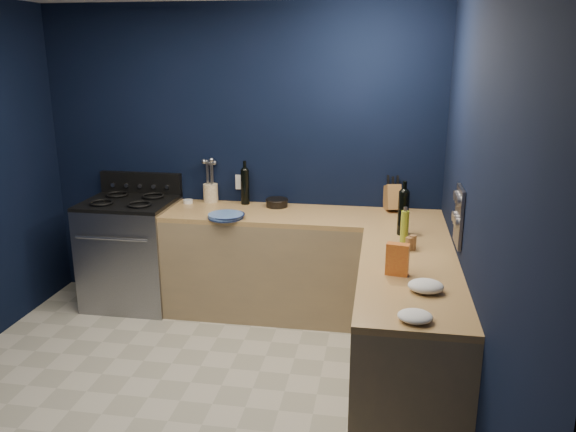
% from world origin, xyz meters
% --- Properties ---
extents(floor, '(3.50, 3.50, 0.02)m').
position_xyz_m(floor, '(0.00, 0.00, -0.01)').
color(floor, '#B3AC9C').
rests_on(floor, ground).
extents(wall_back, '(3.50, 0.02, 2.60)m').
position_xyz_m(wall_back, '(0.00, 1.76, 1.30)').
color(wall_back, black).
rests_on(wall_back, ground).
extents(wall_right, '(0.02, 3.50, 2.60)m').
position_xyz_m(wall_right, '(1.76, 0.00, 1.30)').
color(wall_right, black).
rests_on(wall_right, ground).
extents(cab_back, '(2.30, 0.63, 0.86)m').
position_xyz_m(cab_back, '(0.60, 1.44, 0.43)').
color(cab_back, '#947953').
rests_on(cab_back, floor).
extents(top_back, '(2.30, 0.63, 0.04)m').
position_xyz_m(top_back, '(0.60, 1.44, 0.88)').
color(top_back, olive).
rests_on(top_back, cab_back).
extents(cab_right, '(0.63, 1.67, 0.86)m').
position_xyz_m(cab_right, '(1.44, 0.29, 0.43)').
color(cab_right, '#947953').
rests_on(cab_right, floor).
extents(top_right, '(0.63, 1.67, 0.04)m').
position_xyz_m(top_right, '(1.44, 0.29, 0.88)').
color(top_right, olive).
rests_on(top_right, cab_right).
extents(gas_range, '(0.76, 0.66, 0.92)m').
position_xyz_m(gas_range, '(-0.93, 1.42, 0.46)').
color(gas_range, gray).
rests_on(gas_range, floor).
extents(oven_door, '(0.59, 0.02, 0.42)m').
position_xyz_m(oven_door, '(-0.93, 1.10, 0.45)').
color(oven_door, black).
rests_on(oven_door, gas_range).
extents(cooktop, '(0.76, 0.66, 0.03)m').
position_xyz_m(cooktop, '(-0.93, 1.42, 0.94)').
color(cooktop, black).
rests_on(cooktop, gas_range).
extents(backguard, '(0.76, 0.06, 0.20)m').
position_xyz_m(backguard, '(-0.93, 1.72, 1.04)').
color(backguard, black).
rests_on(backguard, gas_range).
extents(spice_panel, '(0.02, 0.28, 0.38)m').
position_xyz_m(spice_panel, '(1.74, 0.55, 1.18)').
color(spice_panel, gray).
rests_on(spice_panel, wall_right).
extents(wall_outlet, '(0.09, 0.02, 0.13)m').
position_xyz_m(wall_outlet, '(0.00, 1.74, 1.08)').
color(wall_outlet, white).
rests_on(wall_outlet, wall_back).
extents(plate_stack, '(0.36, 0.36, 0.04)m').
position_xyz_m(plate_stack, '(0.01, 1.20, 0.92)').
color(plate_stack, '#4B5AB0').
rests_on(plate_stack, top_back).
extents(ramekin, '(0.11, 0.11, 0.03)m').
position_xyz_m(ramekin, '(-0.45, 1.61, 0.92)').
color(ramekin, white).
rests_on(ramekin, top_back).
extents(utensil_crock, '(0.14, 0.14, 0.16)m').
position_xyz_m(utensil_crock, '(-0.27, 1.69, 0.98)').
color(utensil_crock, '#F9EDC7').
rests_on(utensil_crock, top_back).
extents(wine_bottle_back, '(0.08, 0.08, 0.31)m').
position_xyz_m(wine_bottle_back, '(0.06, 1.67, 1.05)').
color(wine_bottle_back, black).
rests_on(wine_bottle_back, top_back).
extents(lemon_basket, '(0.22, 0.22, 0.07)m').
position_xyz_m(lemon_basket, '(0.35, 1.62, 0.94)').
color(lemon_basket, black).
rests_on(lemon_basket, top_back).
extents(knife_block, '(0.17, 0.27, 0.26)m').
position_xyz_m(knife_block, '(1.33, 1.68, 1.01)').
color(knife_block, olive).
rests_on(knife_block, top_back).
extents(wine_bottle_right, '(0.10, 0.10, 0.32)m').
position_xyz_m(wine_bottle_right, '(1.40, 1.00, 1.06)').
color(wine_bottle_right, black).
rests_on(wine_bottle_right, top_right).
extents(oil_bottle, '(0.07, 0.07, 0.24)m').
position_xyz_m(oil_bottle, '(1.41, 0.76, 1.02)').
color(oil_bottle, '#9AAC26').
rests_on(oil_bottle, top_right).
extents(spice_jar_near, '(0.05, 0.05, 0.10)m').
position_xyz_m(spice_jar_near, '(1.46, 0.66, 0.95)').
color(spice_jar_near, olive).
rests_on(spice_jar_near, top_right).
extents(spice_jar_far, '(0.06, 0.06, 0.09)m').
position_xyz_m(spice_jar_far, '(1.44, 0.64, 0.95)').
color(spice_jar_far, olive).
rests_on(spice_jar_far, top_right).
extents(crouton_bag, '(0.14, 0.08, 0.20)m').
position_xyz_m(crouton_bag, '(1.35, 0.18, 1.00)').
color(crouton_bag, '#B21F17').
rests_on(crouton_bag, top_right).
extents(towel_front, '(0.20, 0.17, 0.07)m').
position_xyz_m(towel_front, '(1.51, -0.05, 0.93)').
color(towel_front, white).
rests_on(towel_front, top_right).
extents(towel_end, '(0.21, 0.20, 0.05)m').
position_xyz_m(towel_end, '(1.43, -0.44, 0.93)').
color(towel_end, white).
rests_on(towel_end, top_right).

